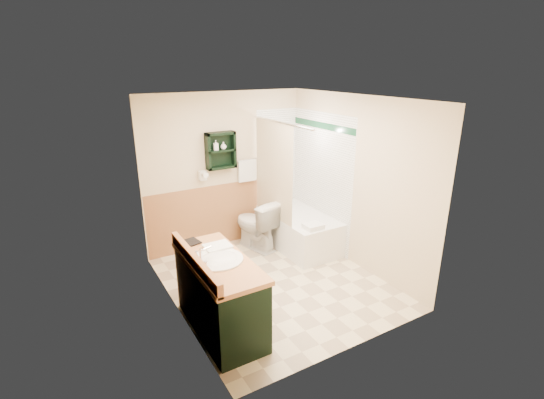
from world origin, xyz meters
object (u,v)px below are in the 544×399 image
Objects in this scene: bathtub at (298,229)px; soap_bottle_a at (216,148)px; vanity_book at (186,236)px; wall_shelf at (221,150)px; hair_dryer at (202,175)px; toilet at (256,225)px; soap_bottle_b at (223,146)px; vanity at (220,295)px.

soap_bottle_a is at bearing 152.46° from bathtub.
vanity_book is (-2.08, -0.82, 0.67)m from bathtub.
wall_shelf is at bearing 150.50° from bathtub.
toilet is at bearing -27.96° from hair_dryer.
hair_dryer is at bearing -40.99° from toilet.
soap_bottle_b is at bearing -57.00° from toilet.
vanity is at bearing -144.90° from bathtub.
toilet is at bearing 50.85° from vanity.
vanity_book is at bearing -125.18° from soap_bottle_a.
hair_dryer is (-0.30, 0.02, -0.35)m from wall_shelf.
soap_bottle_a is at bearing -48.68° from toilet.
wall_shelf is 0.09m from soap_bottle_a.
toilet is at bearing -41.03° from wall_shelf.
wall_shelf reaches higher than bathtub.
vanity_book is at bearing -127.15° from wall_shelf.
soap_bottle_a is at bearing 180.00° from soap_bottle_b.
vanity reaches higher than toilet.
hair_dryer is at bearing 73.06° from vanity.
wall_shelf reaches higher than toilet.
soap_bottle_b is (-0.35, 0.34, 1.22)m from toilet.
wall_shelf reaches higher than soap_bottle_a.
vanity is (-0.59, -1.95, -0.78)m from hair_dryer.
soap_bottle_b reaches higher than vanity.
vanity is 2.45m from soap_bottle_b.
vanity is 2.35m from bathtub.
vanity is 1.65× the size of toilet.
vanity is at bearing -116.01° from soap_bottle_b.
soap_bottle_b reaches higher than soap_bottle_a.
vanity_book is 1.80× the size of soap_bottle_b.
toilet is at bearing -35.64° from soap_bottle_a.
vanity is 0.76m from vanity_book.
vanity_book is at bearing -118.09° from hair_dryer.
vanity_book is (-1.06, -1.40, -0.61)m from wall_shelf.
wall_shelf is at bearing -54.06° from toilet.
hair_dryer is 0.46m from soap_bottle_a.
wall_shelf is 0.46m from hair_dryer.
hair_dryer reaches higher than toilet.
wall_shelf is at bearing -4.76° from hair_dryer.
bathtub is 1.82m from soap_bottle_a.
vanity_book is at bearing 22.90° from toilet.
wall_shelf reaches higher than hair_dryer.
toilet is at bearing -43.96° from soap_bottle_b.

